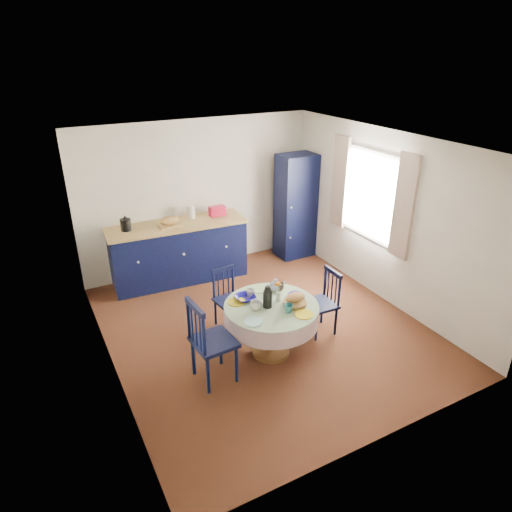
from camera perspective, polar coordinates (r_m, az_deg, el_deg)
The scene contains 17 objects.
floor at distance 6.35m, azimuth 0.96°, elevation -8.89°, with size 4.50×4.50×0.00m, color black.
ceiling at distance 5.37m, azimuth 1.15°, elevation 13.83°, with size 4.50×4.50×0.00m, color white.
wall_back at distance 7.67m, azimuth -7.18°, elevation 7.43°, with size 4.00×0.02×2.50m, color white.
wall_left at distance 5.18m, azimuth -18.75°, elevation -2.72°, with size 0.02×4.50×2.50m, color white.
wall_right at distance 6.88m, azimuth 15.84°, elevation 4.57°, with size 0.02×4.50×2.50m, color white.
window at distance 6.97m, azimuth 14.15°, elevation 7.42°, with size 0.10×1.74×1.45m.
kitchen_counter at distance 7.47m, azimuth -9.65°, elevation 0.60°, with size 2.23×0.82×1.22m.
pantry_cabinet at distance 8.15m, azimuth 4.98°, elevation 6.19°, with size 0.65×0.48×1.85m.
dining_table at distance 5.58m, azimuth 1.99°, elevation -7.17°, with size 1.15×1.15×0.97m.
chair_left at distance 5.20m, azimuth -5.77°, elevation -10.51°, with size 0.48×0.50×1.05m.
chair_far at distance 6.20m, azimuth -3.48°, elevation -5.25°, with size 0.41×0.39×0.83m.
chair_right at distance 6.11m, azimuth 8.35°, elevation -5.67°, with size 0.39×0.41×0.89m.
mug_a at distance 5.40m, azimuth -0.09°, elevation -6.20°, with size 0.13×0.13×0.10m, color silver.
mug_b at distance 5.36m, azimuth 4.07°, elevation -6.57°, with size 0.11×0.11×0.10m, color #266970.
mug_c at distance 5.80m, azimuth 2.87°, elevation -3.89°, with size 0.13×0.13×0.10m, color black.
mug_d at distance 5.66m, azimuth -0.71°, elevation -4.66°, with size 0.11×0.11×0.10m, color silver.
cobalt_bowl at distance 5.60m, azimuth -1.35°, elevation -5.26°, with size 0.25×0.25×0.06m, color navy.
Camera 1 is at (-2.57, -4.60, 3.54)m, focal length 32.00 mm.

